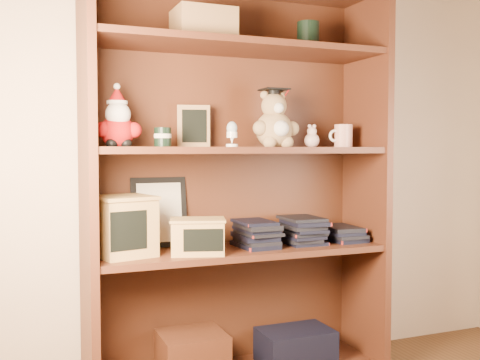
% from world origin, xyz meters
% --- Properties ---
extents(bookcase, '(1.20, 0.35, 1.60)m').
position_xyz_m(bookcase, '(0.06, 1.36, 0.78)').
color(bookcase, '#512817').
rests_on(bookcase, ground).
extents(shelf_lower, '(1.14, 0.33, 0.02)m').
position_xyz_m(shelf_lower, '(0.06, 1.30, 0.54)').
color(shelf_lower, '#512817').
rests_on(shelf_lower, ground).
extents(shelf_upper, '(1.14, 0.33, 0.02)m').
position_xyz_m(shelf_upper, '(0.06, 1.30, 0.94)').
color(shelf_upper, '#512817').
rests_on(shelf_upper, ground).
extents(santa_plush, '(0.17, 0.12, 0.24)m').
position_xyz_m(santa_plush, '(-0.42, 1.30, 1.04)').
color(santa_plush, '#A50F0F').
rests_on(santa_plush, shelf_upper).
extents(teachers_tin, '(0.06, 0.06, 0.07)m').
position_xyz_m(teachers_tin, '(-0.25, 1.30, 0.99)').
color(teachers_tin, black).
rests_on(teachers_tin, shelf_upper).
extents(chalkboard_plaque, '(0.13, 0.09, 0.17)m').
position_xyz_m(chalkboard_plaque, '(-0.10, 1.42, 1.03)').
color(chalkboard_plaque, '#9E7547').
rests_on(chalkboard_plaque, shelf_upper).
extents(egg_cup, '(0.05, 0.05, 0.10)m').
position_xyz_m(egg_cup, '(-0.00, 1.23, 1.00)').
color(egg_cup, white).
rests_on(egg_cup, shelf_upper).
extents(grad_teddy_bear, '(0.20, 0.17, 0.24)m').
position_xyz_m(grad_teddy_bear, '(0.21, 1.30, 1.04)').
color(grad_teddy_bear, '#A18255').
rests_on(grad_teddy_bear, shelf_upper).
extents(pink_figurine, '(0.06, 0.06, 0.10)m').
position_xyz_m(pink_figurine, '(0.38, 1.31, 0.99)').
color(pink_figurine, beige).
rests_on(pink_figurine, shelf_upper).
extents(teacher_mug, '(0.11, 0.08, 0.10)m').
position_xyz_m(teacher_mug, '(0.53, 1.30, 1.00)').
color(teacher_mug, silver).
rests_on(teacher_mug, shelf_upper).
extents(certificate_frame, '(0.22, 0.06, 0.28)m').
position_xyz_m(certificate_frame, '(-0.23, 1.44, 0.69)').
color(certificate_frame, black).
rests_on(certificate_frame, shelf_lower).
extents(treats_box, '(0.25, 0.25, 0.22)m').
position_xyz_m(treats_box, '(-0.40, 1.30, 0.66)').
color(treats_box, tan).
rests_on(treats_box, shelf_lower).
extents(pencils_box, '(0.24, 0.20, 0.13)m').
position_xyz_m(pencils_box, '(-0.14, 1.24, 0.62)').
color(pencils_box, tan).
rests_on(pencils_box, shelf_lower).
extents(book_stack_left, '(0.14, 0.20, 0.11)m').
position_xyz_m(book_stack_left, '(0.13, 1.30, 0.61)').
color(book_stack_left, black).
rests_on(book_stack_left, shelf_lower).
extents(book_stack_mid, '(0.14, 0.20, 0.13)m').
position_xyz_m(book_stack_mid, '(0.33, 1.30, 0.61)').
color(book_stack_mid, black).
rests_on(book_stack_mid, shelf_lower).
extents(book_stack_right, '(0.14, 0.20, 0.06)m').
position_xyz_m(book_stack_right, '(0.53, 1.30, 0.58)').
color(book_stack_right, black).
rests_on(book_stack_right, shelf_lower).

